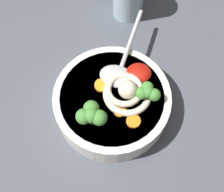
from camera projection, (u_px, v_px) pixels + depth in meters
The scene contains 10 objects.
table_slab at pixel (118, 116), 58.94cm from camera, with size 133.78×133.78×3.57cm, color #474C56.
soup_bowl at pixel (112, 102), 55.17cm from camera, with size 20.32×20.32×5.38cm.
noodle_pile at pixel (127, 92), 51.91cm from camera, with size 9.14×8.96×3.67cm.
soup_spoon at pixel (121, 70), 54.15cm from camera, with size 9.68×17.20×1.60cm.
chili_sauce_dollop at pixel (138, 73), 53.61cm from camera, with size 4.44×4.00×2.00cm, color #B2190F.
broccoli_floret_right at pixel (148, 93), 50.81cm from camera, with size 4.15×3.57×3.28cm.
broccoli_floret_far at pixel (91, 115), 48.67cm from camera, with size 4.99×4.30×3.95cm.
carrot_slice_center at pixel (102, 85), 53.36cm from camera, with size 2.49×2.49×0.61cm, color orange.
carrot_slice_rear at pixel (133, 121), 50.57cm from camera, with size 2.36×2.36×0.49cm, color orange.
carrot_slice_beside_chili at pixel (120, 111), 51.40cm from camera, with size 2.12×2.12×0.42cm, color orange.
Camera 1 is at (2.97, 22.01, 56.52)cm, focal length 49.99 mm.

